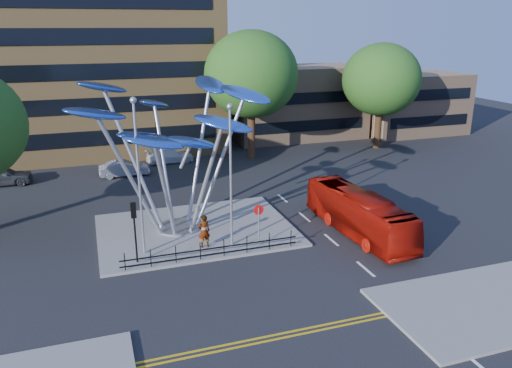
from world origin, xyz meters
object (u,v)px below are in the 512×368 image
object	(u,v)px
no_entry_sign_island	(259,218)
pedestrian	(204,231)
red_bus	(359,213)
parked_car_right	(170,156)
street_lamp_left	(138,164)
street_lamp_right	(231,163)
leaf_sculpture	(172,123)
tree_right	(251,75)
parked_car_left	(1,176)
parked_car_mid	(124,168)
tree_far	(381,80)
traffic_light_island	(134,220)

from	to	relation	value
no_entry_sign_island	pedestrian	size ratio (longest dim) A/B	1.24
red_bus	parked_car_right	xyz separation A→B (m)	(-8.27, 20.61, -0.69)
no_entry_sign_island	street_lamp_left	bearing A→B (deg)	171.39
street_lamp_right	leaf_sculpture	bearing A→B (deg)	124.91
tree_right	parked_car_left	size ratio (longest dim) A/B	2.57
pedestrian	street_lamp_right	bearing A→B (deg)	166.28
street_lamp_right	parked_car_mid	bearing A→B (deg)	105.84
parked_car_right	parked_car_left	bearing A→B (deg)	96.04
tree_right	leaf_sculpture	xyz separation A→B (m)	(-10.07, -15.32, -1.16)
street_lamp_left	pedestrian	bearing A→B (deg)	-4.93
tree_far	red_bus	bearing A→B (deg)	-124.54
street_lamp_left	parked_car_right	xyz separation A→B (m)	(4.73, 19.50, -4.71)
traffic_light_island	parked_car_mid	distance (m)	17.44
leaf_sculpture	pedestrian	bearing A→B (deg)	-74.38
street_lamp_right	traffic_light_island	distance (m)	6.05
street_lamp_right	red_bus	distance (m)	8.86
red_bus	pedestrian	world-z (taller)	red_bus
parked_car_left	parked_car_right	world-z (taller)	parked_car_left
tree_far	street_lamp_right	xyz separation A→B (m)	(-21.50, -19.00, -2.01)
leaf_sculpture	parked_car_left	size ratio (longest dim) A/B	2.70
parked_car_left	parked_car_mid	size ratio (longest dim) A/B	1.13
tree_far	parked_car_left	xyz separation A→B (m)	(-35.92, -1.61, -6.30)
tree_right	parked_car_mid	world-z (taller)	tree_right
traffic_light_island	parked_car_right	distance (m)	21.25
no_entry_sign_island	red_bus	size ratio (longest dim) A/B	0.26
traffic_light_island	red_bus	size ratio (longest dim) A/B	0.36
parked_car_right	no_entry_sign_island	bearing A→B (deg)	-179.48
tree_far	parked_car_right	size ratio (longest dim) A/B	2.43
parked_car_right	red_bus	bearing A→B (deg)	-162.56
street_lamp_right	parked_car_right	world-z (taller)	street_lamp_right
red_bus	parked_car_mid	size ratio (longest dim) A/B	2.30
street_lamp_right	tree_far	bearing A→B (deg)	41.47
tree_far	no_entry_sign_island	distance (m)	28.42
parked_car_right	parked_car_mid	bearing A→B (deg)	120.80
parked_car_left	street_lamp_right	bearing A→B (deg)	-139.85
no_entry_sign_island	parked_car_mid	distance (m)	18.44
pedestrian	parked_car_right	xyz separation A→B (m)	(1.32, 19.79, -0.49)
tree_far	parked_car_right	distance (m)	22.73
tree_right	parked_car_right	xyz separation A→B (m)	(-7.77, 1.00, -7.39)
red_bus	parked_car_left	world-z (taller)	red_bus
street_lamp_right	traffic_light_island	bearing A→B (deg)	-174.81
tree_right	red_bus	world-z (taller)	tree_right
tree_far	street_lamp_left	bearing A→B (deg)	-145.08
leaf_sculpture	parked_car_left	world-z (taller)	leaf_sculpture
street_lamp_right	pedestrian	size ratio (longest dim) A/B	4.21
leaf_sculpture	tree_far	bearing A→B (deg)	32.48
tree_right	pedestrian	bearing A→B (deg)	-115.83
tree_far	parked_car_mid	world-z (taller)	tree_far
street_lamp_left	traffic_light_island	size ratio (longest dim) A/B	2.57
pedestrian	parked_car_right	world-z (taller)	pedestrian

